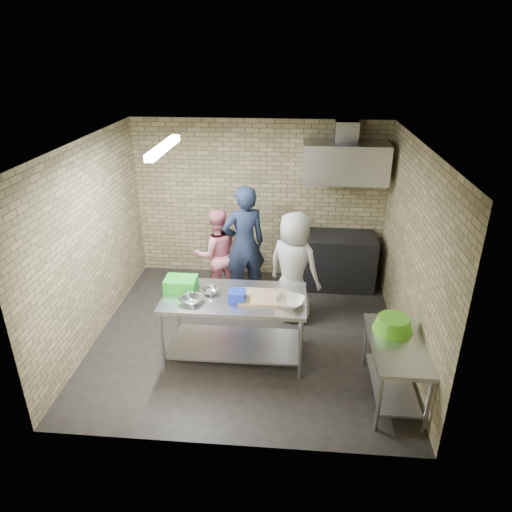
{
  "coord_description": "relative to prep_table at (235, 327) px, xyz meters",
  "views": [
    {
      "loc": [
        0.6,
        -5.55,
        3.81
      ],
      "look_at": [
        0.1,
        0.2,
        1.15
      ],
      "focal_mm": 32.88,
      "sensor_mm": 36.0,
      "label": 1
    }
  ],
  "objects": [
    {
      "name": "floor",
      "position": [
        0.12,
        0.48,
        -0.45
      ],
      "size": [
        4.2,
        4.2,
        0.0
      ],
      "primitive_type": "plane",
      "color": "black",
      "rests_on": "ground"
    },
    {
      "name": "ceiling",
      "position": [
        0.12,
        0.48,
        2.25
      ],
      "size": [
        4.2,
        4.2,
        0.0
      ],
      "primitive_type": "plane",
      "rotation": [
        3.14,
        0.0,
        0.0
      ],
      "color": "black",
      "rests_on": "ground"
    },
    {
      "name": "back_wall",
      "position": [
        0.12,
        2.48,
        0.9
      ],
      "size": [
        4.2,
        0.06,
        2.7
      ],
      "primitive_type": "cube",
      "color": "tan",
      "rests_on": "ground"
    },
    {
      "name": "front_wall",
      "position": [
        0.12,
        -1.52,
        0.9
      ],
      "size": [
        4.2,
        0.06,
        2.7
      ],
      "primitive_type": "cube",
      "color": "tan",
      "rests_on": "ground"
    },
    {
      "name": "left_wall",
      "position": [
        -1.98,
        0.48,
        0.9
      ],
      "size": [
        0.06,
        4.0,
        2.7
      ],
      "primitive_type": "cube",
      "color": "tan",
      "rests_on": "ground"
    },
    {
      "name": "right_wall",
      "position": [
        2.22,
        0.48,
        0.9
      ],
      "size": [
        0.06,
        4.0,
        2.7
      ],
      "primitive_type": "cube",
      "color": "tan",
      "rests_on": "ground"
    },
    {
      "name": "prep_table",
      "position": [
        0.0,
        0.0,
        0.0
      ],
      "size": [
        1.8,
        0.9,
        0.9
      ],
      "primitive_type": "cube",
      "color": "silver",
      "rests_on": "floor"
    },
    {
      "name": "side_counter",
      "position": [
        1.92,
        -0.62,
        -0.07
      ],
      "size": [
        0.6,
        1.2,
        0.75
      ],
      "primitive_type": "cube",
      "color": "silver",
      "rests_on": "floor"
    },
    {
      "name": "stove",
      "position": [
        1.47,
        2.13,
        0.0
      ],
      "size": [
        1.2,
        0.7,
        0.9
      ],
      "primitive_type": "cube",
      "color": "black",
      "rests_on": "floor"
    },
    {
      "name": "range_hood",
      "position": [
        1.47,
        2.18,
        1.65
      ],
      "size": [
        1.3,
        0.6,
        0.6
      ],
      "primitive_type": "cube",
      "color": "silver",
      "rests_on": "back_wall"
    },
    {
      "name": "hood_duct",
      "position": [
        1.47,
        2.33,
        2.1
      ],
      "size": [
        0.35,
        0.3,
        0.3
      ],
      "primitive_type": "cube",
      "color": "#A5A8AD",
      "rests_on": "back_wall"
    },
    {
      "name": "wall_shelf",
      "position": [
        1.77,
        2.37,
        1.47
      ],
      "size": [
        0.8,
        0.2,
        0.04
      ],
      "primitive_type": "cube",
      "color": "#3F2B19",
      "rests_on": "back_wall"
    },
    {
      "name": "fluorescent_fixture",
      "position": [
        -0.88,
        0.48,
        2.19
      ],
      "size": [
        0.1,
        1.25,
        0.08
      ],
      "primitive_type": "cube",
      "color": "white",
      "rests_on": "ceiling"
    },
    {
      "name": "green_crate",
      "position": [
        -0.7,
        0.12,
        0.53
      ],
      "size": [
        0.4,
        0.3,
        0.16
      ],
      "primitive_type": "cube",
      "color": "green",
      "rests_on": "prep_table"
    },
    {
      "name": "blue_tub",
      "position": [
        0.05,
        -0.1,
        0.51
      ],
      "size": [
        0.2,
        0.2,
        0.13
      ],
      "primitive_type": "cube",
      "color": "#1A32C9",
      "rests_on": "prep_table"
    },
    {
      "name": "cutting_board",
      "position": [
        0.35,
        -0.02,
        0.46
      ],
      "size": [
        0.55,
        0.42,
        0.03
      ],
      "primitive_type": "cube",
      "color": "tan",
      "rests_on": "prep_table"
    },
    {
      "name": "mixing_bowl_a",
      "position": [
        -0.5,
        -0.2,
        0.48
      ],
      "size": [
        0.35,
        0.35,
        0.07
      ],
      "primitive_type": "imported",
      "rotation": [
        0.0,
        0.0,
        -0.31
      ],
      "color": "silver",
      "rests_on": "prep_table"
    },
    {
      "name": "mixing_bowl_b",
      "position": [
        -0.3,
        0.05,
        0.48
      ],
      "size": [
        0.27,
        0.27,
        0.07
      ],
      "primitive_type": "imported",
      "rotation": [
        0.0,
        0.0,
        -0.31
      ],
      "color": "#A9AAB0",
      "rests_on": "prep_table"
    },
    {
      "name": "ceramic_bowl",
      "position": [
        0.7,
        -0.15,
        0.49
      ],
      "size": [
        0.43,
        0.43,
        0.08
      ],
      "primitive_type": "imported",
      "rotation": [
        0.0,
        0.0,
        -0.31
      ],
      "color": "beige",
      "rests_on": "prep_table"
    },
    {
      "name": "green_basin",
      "position": [
        1.9,
        -0.37,
        0.39
      ],
      "size": [
        0.46,
        0.46,
        0.17
      ],
      "primitive_type": null,
      "color": "#59C626",
      "rests_on": "side_counter"
    },
    {
      "name": "bottle_red",
      "position": [
        1.52,
        2.37,
        1.58
      ],
      "size": [
        0.07,
        0.07,
        0.18
      ],
      "primitive_type": "cylinder",
      "color": "#B22619",
      "rests_on": "wall_shelf"
    },
    {
      "name": "man_navy",
      "position": [
        -0.04,
        1.54,
        0.49
      ],
      "size": [
        0.81,
        0.7,
        1.88
      ],
      "primitive_type": "imported",
      "rotation": [
        0.0,
        0.0,
        3.57
      ],
      "color": "black",
      "rests_on": "floor"
    },
    {
      "name": "woman_pink",
      "position": [
        -0.49,
        1.58,
        0.3
      ],
      "size": [
        0.89,
        0.81,
        1.49
      ],
      "primitive_type": "imported",
      "rotation": [
        0.0,
        0.0,
        3.56
      ],
      "color": "pink",
      "rests_on": "floor"
    },
    {
      "name": "woman_white",
      "position": [
        0.73,
        1.05,
        0.38
      ],
      "size": [
        0.97,
        0.85,
        1.66
      ],
      "primitive_type": "imported",
      "rotation": [
        0.0,
        0.0,
        2.64
      ],
      "color": "silver",
      "rests_on": "floor"
    }
  ]
}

